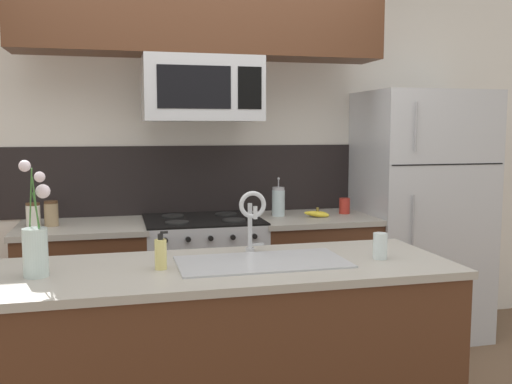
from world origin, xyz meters
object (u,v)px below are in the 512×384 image
at_px(stove_range, 203,286).
at_px(coffee_tin, 345,206).
at_px(drinking_glass, 380,246).
at_px(storage_jar_tall, 33,215).
at_px(dish_soap_bottle, 161,254).
at_px(french_press, 278,202).
at_px(sink_faucet, 252,213).
at_px(refrigerator, 419,215).
at_px(microwave, 202,89).
at_px(banana_bunch, 318,214).
at_px(flower_vase, 36,246).
at_px(storage_jar_medium, 51,214).

xyz_separation_m(stove_range, coffee_tin, (1.02, 0.05, 0.50)).
distance_m(coffee_tin, drinking_glass, 1.41).
bearing_deg(storage_jar_tall, dish_soap_bottle, -61.67).
distance_m(french_press, sink_faucet, 1.21).
relative_size(refrigerator, storage_jar_tall, 11.94).
bearing_deg(storage_jar_tall, stove_range, 0.24).
distance_m(stove_range, coffee_tin, 1.14).
relative_size(microwave, french_press, 2.79).
height_order(banana_bunch, dish_soap_bottle, dish_soap_bottle).
height_order(microwave, sink_faucet, microwave).
distance_m(storage_jar_tall, french_press, 1.58).
bearing_deg(french_press, stove_range, -173.61).
xyz_separation_m(microwave, drinking_glass, (0.63, -1.28, -0.79)).
xyz_separation_m(coffee_tin, dish_soap_bottle, (-1.39, -1.31, 0.01)).
relative_size(storage_jar_tall, coffee_tin, 1.35).
height_order(storage_jar_tall, banana_bunch, storage_jar_tall).
xyz_separation_m(banana_bunch, dish_soap_bottle, (-1.15, -1.20, 0.05)).
bearing_deg(dish_soap_bottle, banana_bunch, 46.21).
bearing_deg(storage_jar_tall, microwave, -0.91).
height_order(stove_range, drinking_glass, drinking_glass).
height_order(dish_soap_bottle, flower_vase, flower_vase).
relative_size(french_press, dish_soap_bottle, 1.62).
bearing_deg(flower_vase, banana_bunch, 35.93).
height_order(refrigerator, coffee_tin, refrigerator).
bearing_deg(french_press, refrigerator, -2.18).
distance_m(coffee_tin, sink_faucet, 1.46).
bearing_deg(drinking_glass, dish_soap_bottle, 177.39).
bearing_deg(storage_jar_medium, banana_bunch, -2.07).
height_order(banana_bunch, drinking_glass, drinking_glass).
distance_m(refrigerator, dish_soap_bottle, 2.34).
xyz_separation_m(coffee_tin, drinking_glass, (-0.39, -1.36, 0.01)).
bearing_deg(storage_jar_medium, storage_jar_tall, -176.32).
height_order(microwave, storage_jar_tall, microwave).
bearing_deg(sink_faucet, dish_soap_bottle, -155.74).
bearing_deg(drinking_glass, storage_jar_medium, 140.30).
relative_size(storage_jar_medium, banana_bunch, 0.82).
relative_size(stove_range, dish_soap_bottle, 5.64).
height_order(banana_bunch, sink_faucet, sink_faucet).
bearing_deg(dish_soap_bottle, drinking_glass, -2.61).
distance_m(stove_range, refrigerator, 1.65).
distance_m(dish_soap_bottle, flower_vase, 0.51).
relative_size(coffee_tin, flower_vase, 0.23).
relative_size(banana_bunch, french_press, 0.71).
bearing_deg(dish_soap_bottle, storage_jar_medium, 114.39).
distance_m(microwave, storage_jar_tall, 1.30).
bearing_deg(storage_jar_tall, coffee_tin, 1.51).
relative_size(stove_range, coffee_tin, 8.45).
distance_m(microwave, banana_bunch, 1.14).
xyz_separation_m(french_press, flower_vase, (-1.41, -1.32, 0.03)).
bearing_deg(coffee_tin, flower_vase, -145.40).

